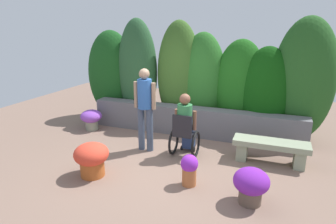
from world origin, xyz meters
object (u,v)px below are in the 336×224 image
at_px(stone_bench, 271,148).
at_px(flower_pot_red_accent, 251,184).
at_px(flower_pot_small_foreground, 92,158).
at_px(person_standing_companion, 145,104).
at_px(flower_pot_purple_near, 91,118).
at_px(person_in_wheelchair, 185,127).
at_px(flower_pot_terracotta_by_wall, 189,168).

distance_m(stone_bench, flower_pot_red_accent, 1.57).
bearing_deg(stone_bench, flower_pot_small_foreground, -156.22).
xyz_separation_m(person_standing_companion, flower_pot_red_accent, (2.32, -1.25, -0.71)).
bearing_deg(flower_pot_purple_near, person_standing_companion, -19.69).
xyz_separation_m(person_standing_companion, flower_pot_purple_near, (-1.86, 0.67, -0.72)).
distance_m(person_in_wheelchair, flower_pot_small_foreground, 1.94).
relative_size(flower_pot_terracotta_by_wall, flower_pot_red_accent, 0.97).
height_order(person_standing_companion, flower_pot_red_accent, person_standing_companion).
xyz_separation_m(person_in_wheelchair, flower_pot_red_accent, (1.45, -1.29, -0.30)).
xyz_separation_m(stone_bench, person_in_wheelchair, (-1.67, -0.26, 0.32)).
relative_size(stone_bench, person_in_wheelchair, 1.07).
distance_m(flower_pot_purple_near, flower_pot_red_accent, 4.60).
bearing_deg(flower_pot_purple_near, stone_bench, -4.69).
bearing_deg(person_standing_companion, person_in_wheelchair, 15.71).
bearing_deg(flower_pot_red_accent, person_in_wheelchair, 138.23).
bearing_deg(flower_pot_purple_near, flower_pot_red_accent, -24.55).
xyz_separation_m(flower_pot_purple_near, flower_pot_red_accent, (4.18, -1.91, 0.01)).
distance_m(flower_pot_terracotta_by_wall, flower_pot_red_accent, 1.04).
bearing_deg(flower_pot_small_foreground, person_in_wheelchair, 47.64).
xyz_separation_m(flower_pot_red_accent, flower_pot_small_foreground, (-2.74, -0.13, 0.03)).
xyz_separation_m(person_standing_companion, flower_pot_small_foreground, (-0.42, -1.37, -0.68)).
bearing_deg(flower_pot_small_foreground, person_standing_companion, 73.02).
relative_size(person_in_wheelchair, flower_pot_red_accent, 2.33).
distance_m(flower_pot_terracotta_by_wall, flower_pot_small_foreground, 1.75).
height_order(person_in_wheelchair, person_standing_companion, person_standing_companion).
bearing_deg(flower_pot_small_foreground, flower_pot_terracotta_by_wall, 10.11).
height_order(stone_bench, flower_pot_purple_near, flower_pot_purple_near).
height_order(stone_bench, person_in_wheelchair, person_in_wheelchair).
height_order(flower_pot_purple_near, flower_pot_small_foreground, flower_pot_small_foreground).
xyz_separation_m(stone_bench, flower_pot_small_foreground, (-2.97, -1.68, 0.05)).
relative_size(flower_pot_purple_near, flower_pot_red_accent, 0.95).
bearing_deg(person_in_wheelchair, flower_pot_red_accent, -44.46).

